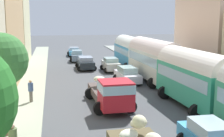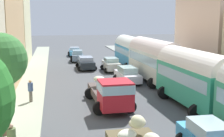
% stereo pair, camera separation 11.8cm
% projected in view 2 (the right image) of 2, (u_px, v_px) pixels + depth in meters
% --- Properties ---
extents(ground_plane, '(154.00, 154.00, 0.00)m').
position_uv_depth(ground_plane, '(104.00, 78.00, 32.45)').
color(ground_plane, '#484A4E').
extents(sidewalk_left, '(2.50, 70.00, 0.14)m').
position_uv_depth(sidewalk_left, '(33.00, 80.00, 31.10)').
color(sidewalk_left, '#99A088').
rests_on(sidewalk_left, ground).
extents(sidewalk_right, '(2.50, 70.00, 0.14)m').
position_uv_depth(sidewalk_right, '(169.00, 75.00, 33.79)').
color(sidewalk_right, gray).
rests_on(sidewalk_right, ground).
extents(building_left_3, '(5.73, 11.10, 9.42)m').
position_uv_depth(building_left_3, '(7.00, 29.00, 42.01)').
color(building_left_3, beige).
rests_on(building_left_3, ground).
extents(building_right_2, '(5.79, 9.54, 9.64)m').
position_uv_depth(building_right_2, '(218.00, 33.00, 30.87)').
color(building_right_2, beige).
rests_on(building_right_2, ground).
extents(parked_bus_1, '(3.50, 8.39, 4.15)m').
position_uv_depth(parked_bus_1, '(194.00, 76.00, 21.79)').
color(parked_bus_1, '#2D9974').
rests_on(parked_bus_1, ground).
extents(parked_bus_2, '(3.50, 9.56, 4.26)m').
position_uv_depth(parked_bus_2, '(154.00, 58.00, 30.49)').
color(parked_bus_2, silver).
rests_on(parked_bus_2, ground).
extents(parked_bus_3, '(3.39, 8.53, 3.97)m').
position_uv_depth(parked_bus_3, '(131.00, 50.00, 39.24)').
color(parked_bus_3, teal).
rests_on(parked_bus_3, ground).
extents(cargo_truck_1, '(3.09, 6.93, 2.29)m').
position_uv_depth(cargo_truck_1, '(111.00, 92.00, 21.57)').
color(cargo_truck_1, red).
rests_on(cargo_truck_1, ground).
extents(car_0, '(2.42, 4.41, 1.54)m').
position_uv_depth(car_0, '(86.00, 63.00, 38.06)').
color(car_0, '#1F272B').
rests_on(car_0, ground).
extents(car_1, '(2.30, 4.03, 1.63)m').
position_uv_depth(car_1, '(78.00, 56.00, 44.64)').
color(car_1, slate).
rests_on(car_1, ground).
extents(car_2, '(2.38, 4.15, 1.43)m').
position_uv_depth(car_2, '(75.00, 51.00, 51.11)').
color(car_2, '#4798C5').
rests_on(car_2, ground).
extents(car_4, '(2.39, 4.40, 1.60)m').
position_uv_depth(car_4, '(127.00, 75.00, 30.22)').
color(car_4, silver).
rests_on(car_4, ground).
extents(car_5, '(2.28, 3.86, 1.61)m').
position_uv_depth(car_5, '(111.00, 64.00, 36.67)').
color(car_5, silver).
rests_on(car_5, ground).
extents(pedestrian_1, '(0.53, 0.53, 1.81)m').
position_uv_depth(pedestrian_1, '(31.00, 90.00, 22.90)').
color(pedestrian_1, '#6A6155').
rests_on(pedestrian_1, ground).
extents(roadside_tree_1, '(2.83, 2.83, 5.66)m').
position_uv_depth(roadside_tree_1, '(0.00, 61.00, 15.85)').
color(roadside_tree_1, brown).
rests_on(roadside_tree_1, ground).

